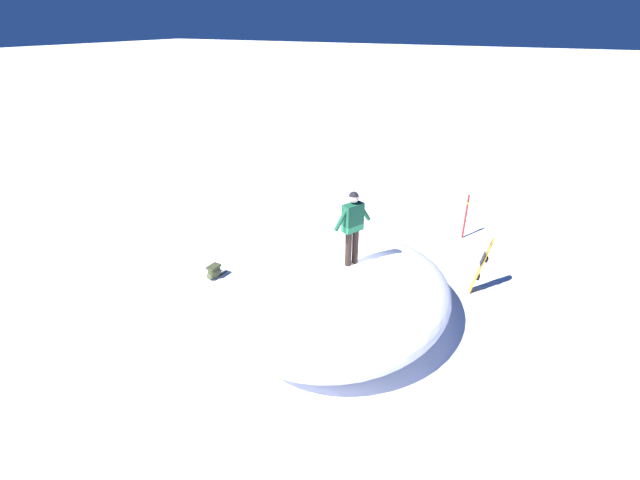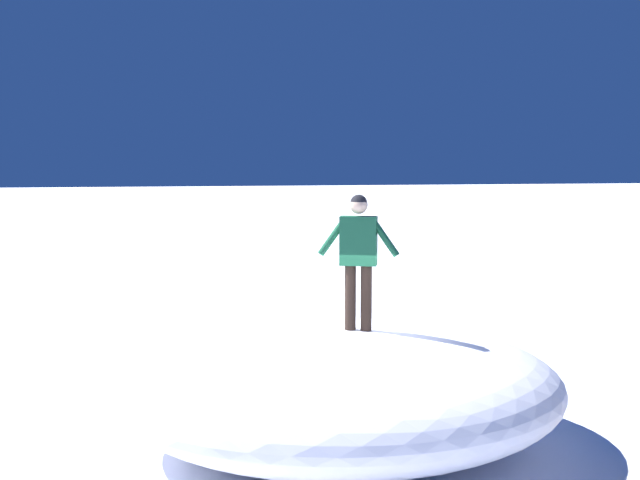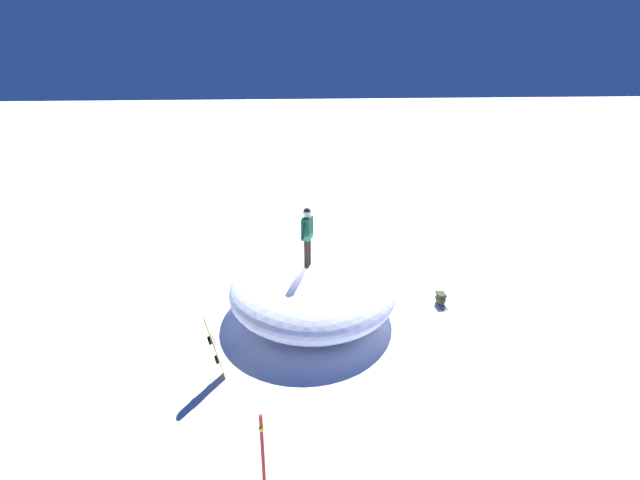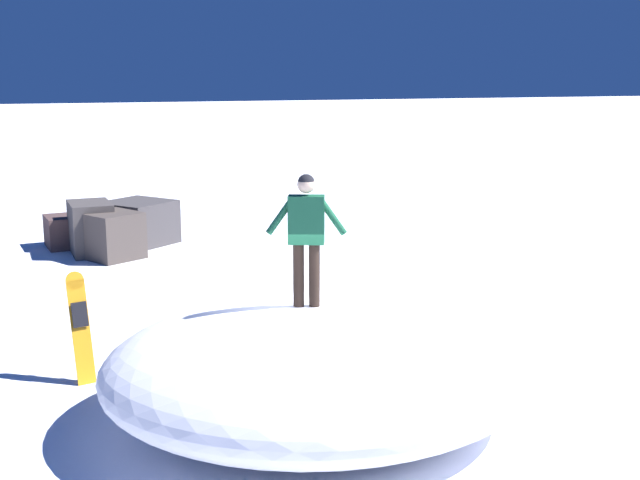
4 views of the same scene
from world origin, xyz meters
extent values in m
plane|color=white|center=(0.00, 0.00, 0.00)|extent=(240.00, 240.00, 0.00)
ellipsoid|color=white|center=(-0.37, 0.11, 0.77)|extent=(5.47, 6.20, 1.54)
cylinder|color=black|center=(-0.16, 0.35, 1.95)|extent=(0.14, 0.14, 0.82)
cylinder|color=black|center=(-0.25, 0.17, 1.95)|extent=(0.14, 0.14, 0.82)
cube|color=#195638|center=(-0.21, 0.26, 2.66)|extent=(0.38, 0.50, 0.61)
sphere|color=beige|center=(-0.21, 0.26, 3.11)|extent=(0.22, 0.22, 0.22)
cylinder|color=#195638|center=(-0.08, 0.55, 2.72)|extent=(0.23, 0.39, 0.50)
cylinder|color=#195638|center=(-0.33, -0.03, 2.72)|extent=(0.23, 0.39, 0.50)
sphere|color=black|center=(-0.21, 0.26, 3.13)|extent=(0.21, 0.21, 0.21)
ellipsoid|color=#383D23|center=(-4.29, 0.28, 0.19)|extent=(0.31, 0.44, 0.37)
ellipsoid|color=#4B5131|center=(-4.29, 0.09, 0.13)|extent=(0.22, 0.13, 0.18)
cube|color=#383D23|center=(-4.29, 0.28, 0.34)|extent=(0.26, 0.37, 0.06)
cylinder|color=#383D23|center=(-4.19, 0.51, 0.01)|extent=(0.05, 0.30, 0.04)
cylinder|color=#383D23|center=(-4.36, 0.52, 0.01)|extent=(0.05, 0.30, 0.04)
camera|label=1|loc=(3.09, -7.53, 6.41)|focal=24.59mm
camera|label=2|loc=(8.97, -2.58, 3.61)|focal=43.72mm
camera|label=3|loc=(1.21, 11.84, 6.63)|focal=25.27mm
camera|label=4|loc=(-9.50, 3.73, 4.46)|focal=45.28mm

